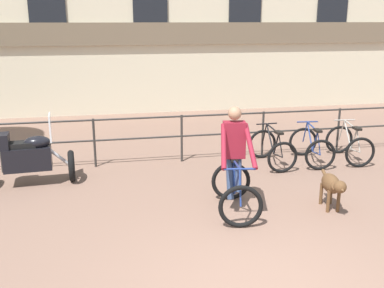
% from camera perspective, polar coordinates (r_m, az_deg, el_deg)
% --- Properties ---
extents(canal_railing, '(15.05, 0.05, 1.05)m').
position_cam_1_polar(canal_railing, '(9.80, -1.33, 1.75)').
color(canal_railing, '#2D2B28').
rests_on(canal_railing, ground_plane).
extents(cyclist_with_bike, '(0.85, 1.26, 1.70)m').
position_cam_1_polar(cyclist_with_bike, '(7.31, 5.47, -2.72)').
color(cyclist_with_bike, black).
rests_on(cyclist_with_bike, ground_plane).
extents(dog, '(0.33, 0.95, 0.62)m').
position_cam_1_polar(dog, '(7.72, 17.39, -5.01)').
color(dog, brown).
rests_on(dog, ground_plane).
extents(parked_motorcycle, '(1.72, 0.73, 1.35)m').
position_cam_1_polar(parked_motorcycle, '(8.96, -20.25, -1.53)').
color(parked_motorcycle, black).
rests_on(parked_motorcycle, ground_plane).
extents(parked_bicycle_near_lamp, '(0.71, 1.14, 0.86)m').
position_cam_1_polar(parked_bicycle_near_lamp, '(9.78, 10.13, -0.65)').
color(parked_bicycle_near_lamp, black).
rests_on(parked_bicycle_near_lamp, ground_plane).
extents(parked_bicycle_mid_left, '(0.77, 1.17, 0.86)m').
position_cam_1_polar(parked_bicycle_mid_left, '(10.14, 14.91, -0.35)').
color(parked_bicycle_mid_left, black).
rests_on(parked_bicycle_mid_left, ground_plane).
extents(parked_bicycle_mid_right, '(0.76, 1.17, 0.86)m').
position_cam_1_polar(parked_bicycle_mid_right, '(10.57, 19.34, -0.07)').
color(parked_bicycle_mid_right, black).
rests_on(parked_bicycle_mid_right, ground_plane).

